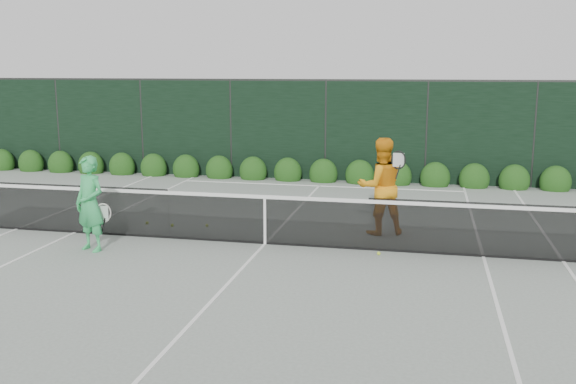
# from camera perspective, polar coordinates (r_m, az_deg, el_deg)

# --- Properties ---
(ground) EXTENTS (80.00, 80.00, 0.00)m
(ground) POSITION_cam_1_polar(r_m,az_deg,el_deg) (12.61, -2.05, -4.65)
(ground) COLOR gray
(ground) RESTS_ON ground
(tennis_net) EXTENTS (12.90, 0.10, 1.07)m
(tennis_net) POSITION_cam_1_polar(r_m,az_deg,el_deg) (12.48, -2.17, -2.29)
(tennis_net) COLOR black
(tennis_net) RESTS_ON ground
(player_woman) EXTENTS (0.76, 0.62, 1.80)m
(player_woman) POSITION_cam_1_polar(r_m,az_deg,el_deg) (12.54, -17.19, -1.01)
(player_woman) COLOR #36B862
(player_woman) RESTS_ON ground
(player_man) EXTENTS (1.19, 1.07, 2.00)m
(player_man) POSITION_cam_1_polar(r_m,az_deg,el_deg) (13.31, 8.25, 0.51)
(player_man) COLOR orange
(player_man) RESTS_ON ground
(court_lines) EXTENTS (11.03, 23.83, 0.01)m
(court_lines) POSITION_cam_1_polar(r_m,az_deg,el_deg) (12.61, -2.05, -4.62)
(court_lines) COLOR white
(court_lines) RESTS_ON ground
(windscreen_fence) EXTENTS (32.00, 21.07, 3.06)m
(windscreen_fence) POSITION_cam_1_polar(r_m,az_deg,el_deg) (9.72, -6.05, -0.24)
(windscreen_fence) COLOR black
(windscreen_fence) RESTS_ON ground
(hedge_row) EXTENTS (31.66, 0.65, 0.94)m
(hedge_row) POSITION_cam_1_polar(r_m,az_deg,el_deg) (19.41, 3.16, 1.61)
(hedge_row) COLOR #14360E
(hedge_row) RESTS_ON ground
(tennis_balls) EXTENTS (5.25, 1.42, 0.07)m
(tennis_balls) POSITION_cam_1_polar(r_m,az_deg,el_deg) (13.54, -6.08, -3.45)
(tennis_balls) COLOR #BFDC30
(tennis_balls) RESTS_ON ground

